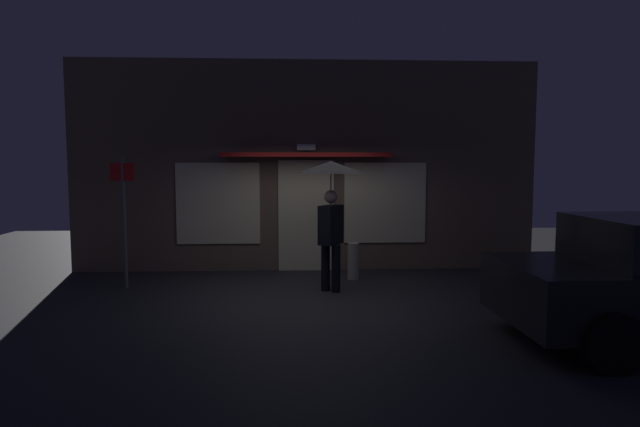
{
  "coord_description": "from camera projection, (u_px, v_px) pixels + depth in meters",
  "views": [
    {
      "loc": [
        -0.29,
        -8.66,
        2.14
      ],
      "look_at": [
        0.18,
        0.34,
        1.31
      ],
      "focal_mm": 30.78,
      "sensor_mm": 36.0,
      "label": 1
    }
  ],
  "objects": [
    {
      "name": "sidewalk_bollard",
      "position": [
        353.0,
        261.0,
        10.12
      ],
      "size": [
        0.21,
        0.21,
        0.68
      ],
      "primitive_type": "cylinder",
      "color": "#B2A899",
      "rests_on": "ground"
    },
    {
      "name": "street_sign_post",
      "position": [
        124.0,
        214.0,
        9.34
      ],
      "size": [
        0.4,
        0.07,
        2.24
      ],
      "color": "#595B60",
      "rests_on": "ground"
    },
    {
      "name": "building_facade",
      "position": [
        306.0,
        167.0,
        10.96
      ],
      "size": [
        9.23,
        1.0,
        4.15
      ],
      "color": "brown",
      "rests_on": "ground"
    },
    {
      "name": "person_with_umbrella",
      "position": [
        331.0,
        190.0,
        9.03
      ],
      "size": [
        1.12,
        1.12,
        2.17
      ],
      "rotation": [
        0.0,
        0.0,
        -2.16
      ],
      "color": "black",
      "rests_on": "ground"
    },
    {
      "name": "ground_plane",
      "position": [
        310.0,
        296.0,
        8.83
      ],
      "size": [
        18.0,
        18.0,
        0.0
      ],
      "primitive_type": "plane",
      "color": "#26262B"
    }
  ]
}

